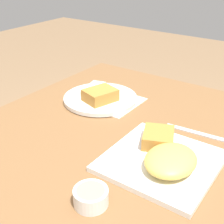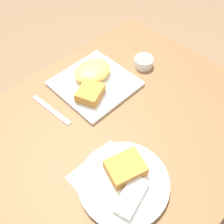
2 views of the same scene
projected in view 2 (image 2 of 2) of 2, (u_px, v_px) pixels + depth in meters
ground_plane at (118, 199)px, 1.43m from camera, size 8.00×8.00×0.00m
dining_table at (121, 138)px, 0.94m from camera, size 0.97×0.80×0.71m
menu_card at (116, 185)px, 0.74m from camera, size 0.18×0.23×0.00m
plate_square_near at (94, 80)px, 0.97m from camera, size 0.26×0.26×0.06m
plate_oval_far at (125, 180)px, 0.73m from camera, size 0.26×0.26×0.05m
sauce_ramekin at (144, 62)px, 1.03m from camera, size 0.07×0.07×0.04m
butter_knife at (51, 110)px, 0.90m from camera, size 0.03×0.18×0.00m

